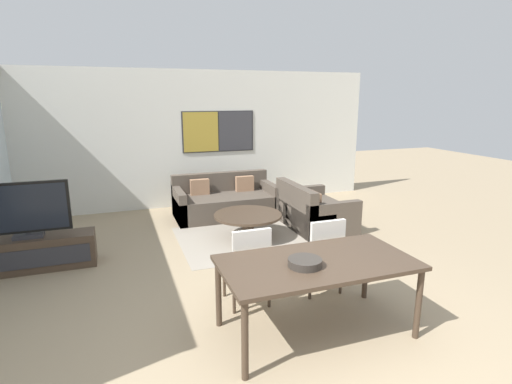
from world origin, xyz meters
name	(u,v)px	position (x,y,z in m)	size (l,w,h in m)	color
ground_plane	(331,369)	(0.00, 0.00, 0.00)	(24.00, 24.00, 0.00)	#9E896B
wall_back	(195,139)	(0.02, 5.69, 1.40)	(7.82, 0.09, 2.80)	silver
area_rug	(248,238)	(0.36, 3.30, 0.00)	(2.21, 1.89, 0.01)	gray
tv_console	(31,253)	(-2.74, 3.14, 0.23)	(1.61, 0.43, 0.45)	#423326
television	(25,210)	(-2.74, 3.14, 0.82)	(1.08, 0.20, 0.75)	#2D2D33
sofa_main	(225,202)	(0.36, 4.72, 0.27)	(1.93, 0.96, 0.80)	#51473D
sofa_side	(312,213)	(1.61, 3.47, 0.27)	(0.96, 1.39, 0.80)	#51473D
coffee_table	(248,220)	(0.36, 3.30, 0.31)	(1.10, 1.10, 0.42)	#423326
dining_table	(317,267)	(0.13, 0.56, 0.68)	(1.85, 0.97, 0.75)	#423326
dining_chair_left	(248,263)	(-0.32, 1.27, 0.50)	(0.46, 0.46, 0.92)	beige
dining_chair_centre	(322,252)	(0.59, 1.28, 0.50)	(0.46, 0.46, 0.92)	beige
fruit_bowl	(305,262)	(-0.03, 0.49, 0.79)	(0.31, 0.31, 0.07)	#332D28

